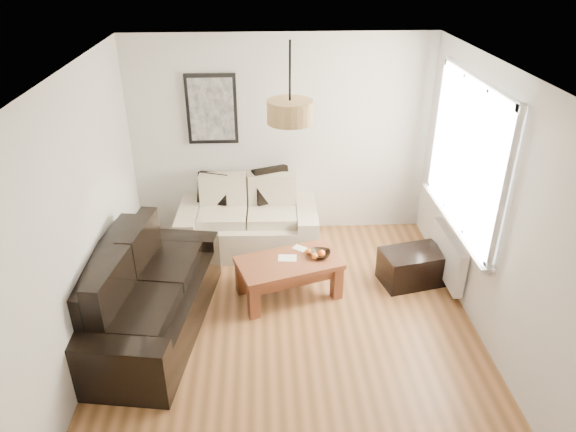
{
  "coord_description": "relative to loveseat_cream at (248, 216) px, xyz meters",
  "views": [
    {
      "loc": [
        -0.26,
        -4.12,
        3.56
      ],
      "look_at": [
        0.0,
        0.6,
        1.05
      ],
      "focal_mm": 32.76,
      "sensor_mm": 36.0,
      "label": 1
    }
  ],
  "objects": [
    {
      "name": "floor",
      "position": [
        0.45,
        -1.78,
        -0.43
      ],
      "size": [
        4.5,
        4.5,
        0.0
      ],
      "primitive_type": "plane",
      "color": "brown",
      "rests_on": "ground"
    },
    {
      "name": "ceiling",
      "position": [
        0.45,
        -1.78,
        2.17
      ],
      "size": [
        3.8,
        4.5,
        0.0
      ],
      "primitive_type": null,
      "color": "white",
      "rests_on": "floor"
    },
    {
      "name": "wall_back",
      "position": [
        0.45,
        0.47,
        0.87
      ],
      "size": [
        3.8,
        0.04,
        2.6
      ],
      "primitive_type": null,
      "color": "silver",
      "rests_on": "floor"
    },
    {
      "name": "wall_front",
      "position": [
        0.45,
        -4.03,
        0.87
      ],
      "size": [
        3.8,
        0.04,
        2.6
      ],
      "primitive_type": null,
      "color": "silver",
      "rests_on": "floor"
    },
    {
      "name": "wall_left",
      "position": [
        -1.45,
        -1.78,
        0.87
      ],
      "size": [
        0.04,
        4.5,
        2.6
      ],
      "primitive_type": null,
      "color": "silver",
      "rests_on": "floor"
    },
    {
      "name": "wall_right",
      "position": [
        2.35,
        -1.78,
        0.87
      ],
      "size": [
        0.04,
        4.5,
        2.6
      ],
      "primitive_type": null,
      "color": "silver",
      "rests_on": "floor"
    },
    {
      "name": "window_bay",
      "position": [
        2.31,
        -0.98,
        1.17
      ],
      "size": [
        0.14,
        1.9,
        1.6
      ],
      "primitive_type": null,
      "color": "white",
      "rests_on": "wall_right"
    },
    {
      "name": "radiator",
      "position": [
        2.27,
        -0.98,
        -0.05
      ],
      "size": [
        0.1,
        0.9,
        0.52
      ],
      "primitive_type": "cube",
      "color": "white",
      "rests_on": "wall_right"
    },
    {
      "name": "poster",
      "position": [
        -0.4,
        0.44,
        1.27
      ],
      "size": [
        0.62,
        0.04,
        0.87
      ],
      "primitive_type": null,
      "color": "black",
      "rests_on": "wall_back"
    },
    {
      "name": "pendant_shade",
      "position": [
        0.45,
        -1.48,
        1.8
      ],
      "size": [
        0.4,
        0.4,
        0.2
      ],
      "primitive_type": "cylinder",
      "color": "tan",
      "rests_on": "ceiling"
    },
    {
      "name": "loveseat_cream",
      "position": [
        0.0,
        0.0,
        0.0
      ],
      "size": [
        1.77,
        1.01,
        0.87
      ],
      "primitive_type": null,
      "rotation": [
        0.0,
        0.0,
        -0.03
      ],
      "color": "beige",
      "rests_on": "floor"
    },
    {
      "name": "sofa_leather",
      "position": [
        -0.98,
        -1.58,
        0.01
      ],
      "size": [
        1.31,
        2.2,
        0.9
      ],
      "primitive_type": null,
      "rotation": [
        0.0,
        0.0,
        1.42
      ],
      "color": "black",
      "rests_on": "floor"
    },
    {
      "name": "coffee_table",
      "position": [
        0.46,
        -1.09,
        -0.21
      ],
      "size": [
        1.23,
        0.91,
        0.45
      ],
      "primitive_type": null,
      "rotation": [
        0.0,
        0.0,
        0.31
      ],
      "color": "brown",
      "rests_on": "floor"
    },
    {
      "name": "ottoman",
      "position": [
        1.9,
        -0.91,
        -0.23
      ],
      "size": [
        0.78,
        0.59,
        0.4
      ],
      "primitive_type": "cube",
      "rotation": [
        0.0,
        0.0,
        0.22
      ],
      "color": "black",
      "rests_on": "floor"
    },
    {
      "name": "cushion_left",
      "position": [
        -0.43,
        0.21,
        0.31
      ],
      "size": [
        0.41,
        0.24,
        0.4
      ],
      "primitive_type": "cube",
      "rotation": [
        0.0,
        0.0,
        -0.32
      ],
      "color": "black",
      "rests_on": "loveseat_cream"
    },
    {
      "name": "cushion_right",
      "position": [
        0.31,
        0.21,
        0.34
      ],
      "size": [
        0.47,
        0.29,
        0.45
      ],
      "primitive_type": "cube",
      "rotation": [
        0.0,
        0.0,
        0.37
      ],
      "color": "black",
      "rests_on": "loveseat_cream"
    },
    {
      "name": "fruit_bowl",
      "position": [
        0.81,
        -1.02,
        0.05
      ],
      "size": [
        0.26,
        0.26,
        0.05
      ],
      "primitive_type": "imported",
      "rotation": [
        0.0,
        0.0,
        -0.18
      ],
      "color": "black",
      "rests_on": "coffee_table"
    },
    {
      "name": "orange_a",
      "position": [
        0.74,
        -1.08,
        0.06
      ],
      "size": [
        0.08,
        0.08,
        0.07
      ],
      "primitive_type": "sphere",
      "rotation": [
        0.0,
        0.0,
        0.04
      ],
      "color": "orange",
      "rests_on": "fruit_bowl"
    },
    {
      "name": "orange_b",
      "position": [
        0.83,
        -1.02,
        0.06
      ],
      "size": [
        0.08,
        0.08,
        0.08
      ],
      "primitive_type": "sphere",
      "rotation": [
        0.0,
        0.0,
        0.01
      ],
      "color": "#FF6015",
      "rests_on": "fruit_bowl"
    },
    {
      "name": "orange_c",
      "position": [
        0.68,
        -0.98,
        0.06
      ],
      "size": [
        0.08,
        0.08,
        0.07
      ],
      "primitive_type": "sphere",
      "rotation": [
        0.0,
        0.0,
        0.29
      ],
      "color": "orange",
      "rests_on": "fruit_bowl"
    },
    {
      "name": "papers",
      "position": [
        0.45,
        -1.04,
        0.02
      ],
      "size": [
        0.21,
        0.16,
        0.01
      ],
      "primitive_type": "cube",
      "rotation": [
        0.0,
        0.0,
        -0.09
      ],
      "color": "white",
      "rests_on": "coffee_table"
    }
  ]
}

